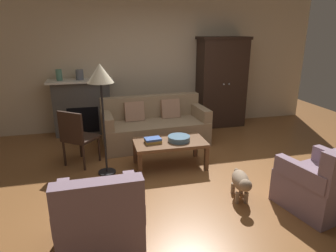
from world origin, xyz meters
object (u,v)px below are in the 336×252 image
object	(u,v)px
fruit_bowl	(179,138)
dog	(241,182)
armchair_near_left	(100,222)
armchair_near_right	(322,185)
fireplace	(83,107)
coffee_table	(170,144)
book_stack	(153,140)
mantel_vase_jade	(59,75)
armoire	(221,82)
couch	(155,127)
side_chair_wooden	(77,135)
mantel_vase_slate	(80,75)
floor_lamp	(101,80)

from	to	relation	value
fruit_bowl	dog	world-z (taller)	fruit_bowl
armchair_near_left	armchair_near_right	world-z (taller)	same
fireplace	dog	world-z (taller)	fireplace
coffee_table	book_stack	bearing A→B (deg)	-179.96
armchair_near_right	dog	size ratio (longest dim) A/B	1.63
coffee_table	mantel_vase_jade	xyz separation A→B (m)	(-1.72, 1.90, 0.86)
armoire	couch	bearing A→B (deg)	-154.27
mantel_vase_jade	fireplace	bearing A→B (deg)	2.70
armoire	couch	size ratio (longest dim) A/B	0.98
fireplace	armoire	bearing A→B (deg)	-1.51
fireplace	side_chair_wooden	distance (m)	1.55
armchair_near_right	side_chair_wooden	distance (m)	3.45
armoire	armchair_near_right	distance (m)	3.46
mantel_vase_slate	armchair_near_left	distance (m)	3.68
couch	mantel_vase_slate	size ratio (longest dim) A/B	9.95
coffee_table	fruit_bowl	bearing A→B (deg)	-9.15
fruit_bowl	side_chair_wooden	world-z (taller)	side_chair_wooden
mantel_vase_jade	dog	world-z (taller)	mantel_vase_jade
armoire	fruit_bowl	bearing A→B (deg)	-128.36
armchair_near_left	armchair_near_right	xyz separation A→B (m)	(2.56, 0.10, 0.00)
armchair_near_left	armoire	bearing A→B (deg)	52.25
armchair_near_left	floor_lamp	size ratio (longest dim) A/B	0.54
mantel_vase_jade	floor_lamp	world-z (taller)	floor_lamp
fruit_bowl	book_stack	xyz separation A→B (m)	(-0.40, 0.02, -0.00)
mantel_vase_slate	side_chair_wooden	xyz separation A→B (m)	(-0.05, -1.53, -0.71)
couch	coffee_table	world-z (taller)	couch
fireplace	mantel_vase_slate	size ratio (longest dim) A/B	6.37
coffee_table	dog	xyz separation A→B (m)	(0.63, -1.15, -0.12)
coffee_table	floor_lamp	size ratio (longest dim) A/B	0.68
fruit_bowl	couch	bearing A→B (deg)	98.91
armoire	mantel_vase_slate	bearing A→B (deg)	178.83
armoire	armchair_near_left	bearing A→B (deg)	-127.75
couch	mantel_vase_jade	size ratio (longest dim) A/B	9.19
fireplace	floor_lamp	world-z (taller)	floor_lamp
couch	armchair_near_right	bearing A→B (deg)	-60.28
mantel_vase_slate	floor_lamp	bearing A→B (deg)	-79.24
couch	floor_lamp	xyz separation A→B (m)	(-0.95, -1.05, 1.08)
armoire	coffee_table	xyz separation A→B (m)	(-1.61, -1.84, -0.60)
mantel_vase_slate	armchair_near_left	world-z (taller)	mantel_vase_slate
coffee_table	mantel_vase_jade	world-z (taller)	mantel_vase_jade
mantel_vase_jade	dog	bearing A→B (deg)	-52.35
armchair_near_left	side_chair_wooden	xyz separation A→B (m)	(-0.29, 2.03, 0.20)
fireplace	mantel_vase_jade	distance (m)	0.76
mantel_vase_slate	armchair_near_left	xyz separation A→B (m)	(0.24, -3.56, -0.90)
mantel_vase_slate	fruit_bowl	bearing A→B (deg)	-52.44
fireplace	armchair_near_right	world-z (taller)	fireplace
couch	coffee_table	xyz separation A→B (m)	(0.03, -1.05, 0.05)
floor_lamp	couch	bearing A→B (deg)	48.06
coffee_table	armchair_near_right	xyz separation A→B (m)	(1.46, -1.56, -0.05)
couch	coffee_table	distance (m)	1.05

